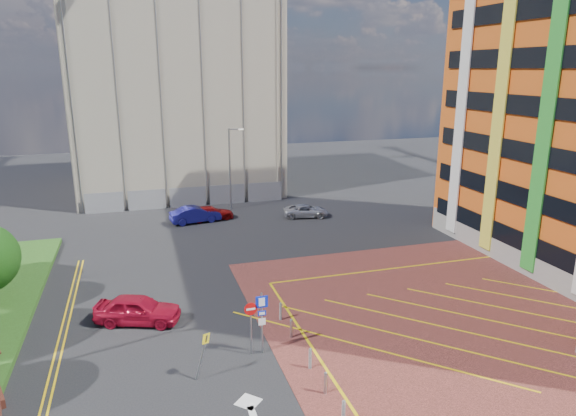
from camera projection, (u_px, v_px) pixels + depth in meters
name	position (u px, v px, depth m)	size (l,w,h in m)	color
ground	(257.00, 365.00, 24.25)	(140.00, 140.00, 0.00)	black
forecourt	(505.00, 324.00, 28.13)	(26.00, 26.00, 0.02)	brown
lamp_back	(231.00, 166.00, 50.09)	(1.53, 0.16, 8.00)	#9EA0A8
sign_cluster	(258.00, 317.00, 24.72)	(1.17, 0.12, 3.20)	#9EA0A8
warning_sign	(203.00, 350.00, 22.81)	(0.76, 0.42, 2.25)	#9EA0A8
bollard_row	(315.00, 367.00, 23.22)	(0.14, 11.14, 0.90)	#9EA0A8
construction_building	(174.00, 91.00, 58.29)	(21.20, 19.20, 22.00)	#B5A994
construction_fence	(198.00, 196.00, 51.97)	(21.60, 0.06, 2.00)	gray
car_red_left	(138.00, 309.00, 28.10)	(1.87, 4.64, 1.58)	#AC0E29
car_blue_back	(195.00, 215.00, 46.44)	(1.58, 4.53, 1.49)	navy
car_red_back	(210.00, 213.00, 47.31)	(1.76, 4.33, 1.26)	#990D0D
car_silver_back	(306.00, 211.00, 48.21)	(1.95, 4.22, 1.17)	#B2B2BA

